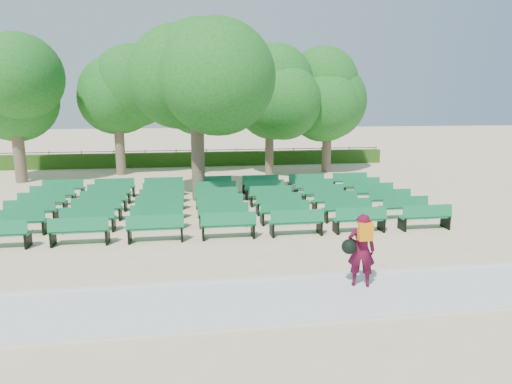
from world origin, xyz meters
TOP-DOWN VIEW (x-y plane):
  - ground at (0.00, 0.00)m, footprint 120.00×120.00m
  - paving at (0.00, -7.40)m, footprint 30.00×2.20m
  - curb at (0.00, -6.25)m, footprint 30.00×0.12m
  - hedge at (0.00, 14.00)m, footprint 26.00×0.70m
  - fence at (0.00, 14.40)m, footprint 26.00×0.10m
  - tree_line at (0.00, 10.00)m, footprint 21.80×6.80m
  - bench_array at (0.81, 0.88)m, footprint 1.73×0.62m
  - tree_among at (0.13, 3.16)m, footprint 4.56×4.56m
  - person at (3.42, -6.99)m, footprint 0.83×0.57m

SIDE VIEW (x-z plane):
  - ground at x=0.00m, z-range 0.00..0.00m
  - fence at x=0.00m, z-range -0.51..0.51m
  - tree_line at x=0.00m, z-range -3.52..3.52m
  - paving at x=0.00m, z-range 0.00..0.06m
  - curb at x=0.00m, z-range 0.00..0.10m
  - bench_array at x=0.81m, z-range -0.45..0.62m
  - hedge at x=0.00m, z-range 0.00..0.90m
  - person at x=3.42m, z-range 0.09..1.76m
  - tree_among at x=0.13m, z-range 1.25..7.93m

